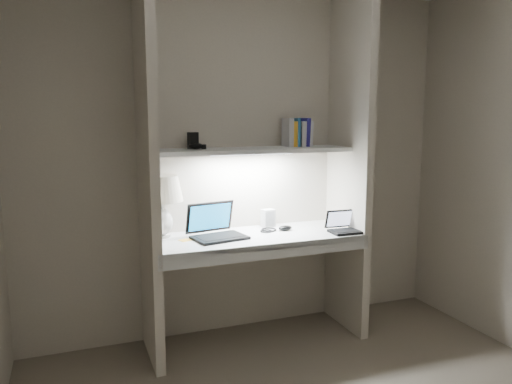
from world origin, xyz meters
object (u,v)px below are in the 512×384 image
laptop_netbook (344,227)px  book_row (297,133)px  table_lamp (162,196)px  speaker (268,218)px  laptop_main (216,230)px

laptop_netbook → book_row: bearing=130.5°
table_lamp → laptop_netbook: table_lamp is taller
book_row → speaker: bearing=168.7°
table_lamp → laptop_main: table_lamp is taller
table_lamp → laptop_netbook: (1.24, -0.30, -0.25)m
laptop_netbook → book_row: book_row is taller
book_row → laptop_netbook: bearing=-51.6°
table_lamp → laptop_main: bearing=-21.2°
laptop_main → laptop_netbook: (0.90, -0.17, -0.02)m
table_lamp → laptop_main: 0.43m
speaker → laptop_main: bearing=-172.9°
table_lamp → book_row: size_ratio=2.05×
table_lamp → laptop_netbook: 1.30m
table_lamp → book_row: 1.08m
laptop_main → book_row: 0.93m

